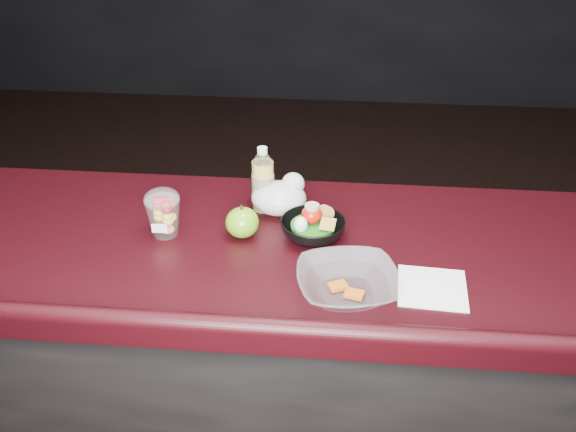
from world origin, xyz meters
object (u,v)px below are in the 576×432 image
Objects in this scene: lemonade_bottle at (263,184)px; snack_bowl at (312,227)px; takeout_bowl at (347,284)px; fruit_cup at (163,212)px; green_apple at (242,222)px.

lemonade_bottle is 1.06× the size of snack_bowl.
lemonade_bottle is at bearing 123.09° from takeout_bowl.
fruit_cup is 0.40m from snack_bowl.
green_apple is at bearing -177.67° from snack_bowl.
takeout_bowl is (0.28, -0.23, -0.01)m from green_apple.
lemonade_bottle is at bearing 32.90° from fruit_cup.
takeout_bowl is at bearing -67.77° from snack_bowl.
fruit_cup is at bearing -147.10° from lemonade_bottle.
green_apple and snack_bowl have the same top height.
snack_bowl is 0.25m from takeout_bowl.
lemonade_bottle is at bearing 75.66° from green_apple.
green_apple is (-0.04, -0.15, -0.04)m from lemonade_bottle.
snack_bowl is (0.15, -0.14, -0.05)m from lemonade_bottle.
lemonade_bottle is 0.69× the size of takeout_bowl.
lemonade_bottle is 0.16m from green_apple.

